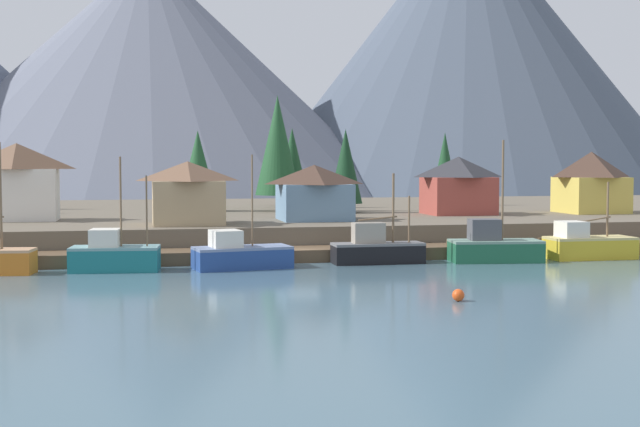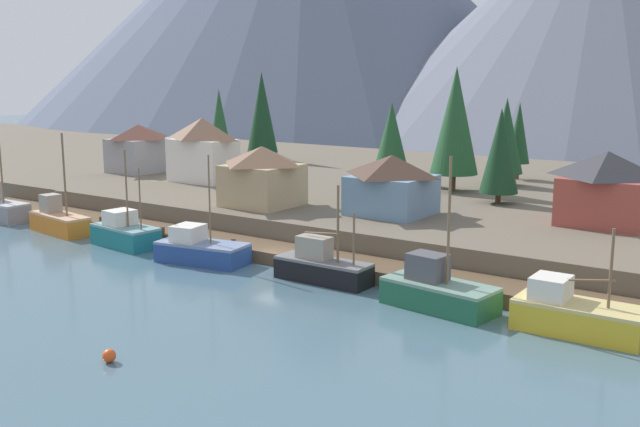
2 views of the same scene
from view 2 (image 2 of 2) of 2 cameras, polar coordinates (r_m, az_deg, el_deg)
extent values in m
cube|color=#476675|center=(73.35, 6.08, -1.14)|extent=(400.00, 400.00, 1.00)
cube|color=brown|center=(58.39, -2.49, -3.17)|extent=(80.00, 4.00, 1.00)
cylinder|color=brown|center=(83.80, -23.25, 0.43)|extent=(0.36, 0.36, 1.60)
cylinder|color=brown|center=(77.19, -20.10, -0.16)|extent=(0.36, 0.36, 1.60)
cylinder|color=brown|center=(70.87, -16.36, -0.87)|extent=(0.36, 0.36, 1.60)
cylinder|color=brown|center=(64.92, -11.92, -1.70)|extent=(0.36, 0.36, 1.60)
cylinder|color=brown|center=(59.45, -6.62, -2.68)|extent=(0.36, 0.36, 1.60)
cylinder|color=brown|center=(54.61, -0.30, -3.82)|extent=(0.36, 0.36, 1.60)
cylinder|color=brown|center=(50.57, 7.15, -5.09)|extent=(0.36, 0.36, 1.60)
cylinder|color=brown|center=(47.56, 15.75, -6.45)|extent=(0.36, 0.36, 1.60)
cube|color=#665B4C|center=(83.58, 10.09, 1.44)|extent=(400.00, 56.00, 2.50)
cone|color=slate|center=(174.34, 20.57, 13.95)|extent=(112.30, 112.30, 52.55)
cylinder|color=brown|center=(79.48, -23.17, 2.85)|extent=(0.17, 0.17, 5.85)
cube|color=#CC6B1E|center=(72.33, -19.26, -0.82)|extent=(7.36, 3.31, 1.58)
cube|color=tan|center=(72.17, -19.30, -0.13)|extent=(7.36, 3.31, 0.20)
cube|color=gray|center=(73.33, -19.90, 0.74)|extent=(1.72, 1.72, 1.67)
cylinder|color=brown|center=(70.37, -18.96, 2.80)|extent=(0.18, 0.18, 7.49)
cylinder|color=brown|center=(71.29, -19.19, 1.61)|extent=(2.00, 0.40, 0.31)
cube|color=#196B70|center=(65.18, -14.63, -1.77)|extent=(6.54, 3.54, 1.60)
cube|color=#679496|center=(65.00, -14.67, -1.00)|extent=(6.54, 3.54, 0.20)
cube|color=silver|center=(65.42, -15.04, -0.29)|extent=(2.27, 2.49, 1.26)
cylinder|color=brown|center=(64.05, -14.58, 1.87)|extent=(0.15, 0.15, 6.47)
cylinder|color=brown|center=(62.66, -13.60, 1.09)|extent=(0.13, 0.13, 5.11)
cube|color=navy|center=(58.43, -8.97, -3.07)|extent=(7.50, 4.12, 1.43)
cube|color=#6C7DA2|center=(58.25, -8.99, -2.29)|extent=(7.50, 4.12, 0.20)
cube|color=silver|center=(58.80, -10.04, -1.47)|extent=(2.45, 2.64, 1.25)
cylinder|color=brown|center=(57.13, -8.45, 1.05)|extent=(0.13, 0.13, 6.80)
cube|color=black|center=(52.56, 0.24, -4.51)|extent=(7.10, 2.29, 1.40)
cube|color=slate|center=(52.36, 0.25, -3.66)|extent=(7.10, 2.29, 0.20)
cube|color=gray|center=(52.57, -0.44, -2.60)|extent=(2.44, 1.33, 1.58)
cylinder|color=brown|center=(51.06, 1.38, -0.81)|extent=(0.18, 0.18, 5.40)
cylinder|color=brown|center=(50.55, 2.60, -1.96)|extent=(0.15, 0.15, 3.63)
cylinder|color=brown|center=(51.91, 0.23, -1.52)|extent=(3.12, 0.13, 0.38)
cube|color=#1E5B3D|center=(47.27, 9.11, -6.33)|extent=(7.43, 3.94, 1.52)
cube|color=gray|center=(47.03, 9.14, -5.33)|extent=(7.43, 3.94, 0.20)
cube|color=#4C4C51|center=(47.27, 8.23, -4.04)|extent=(2.54, 2.03, 1.66)
cylinder|color=brown|center=(45.81, 9.83, -0.57)|extent=(0.17, 0.17, 7.89)
cube|color=gold|center=(44.86, 19.17, -7.71)|extent=(7.08, 3.10, 1.58)
cube|color=tan|center=(44.59, 19.24, -6.62)|extent=(7.08, 3.10, 0.20)
cube|color=silver|center=(44.82, 17.23, -5.42)|extent=(2.03, 2.27, 1.29)
cylinder|color=brown|center=(43.63, 21.36, -3.95)|extent=(0.18, 0.18, 4.47)
cylinder|color=brown|center=(44.09, 19.83, -4.81)|extent=(2.88, 0.15, 0.53)
cube|color=#9E4238|center=(63.50, 20.95, 0.86)|extent=(6.56, 5.60, 3.83)
pyramid|color=#2D2D33|center=(63.10, 21.13, 3.52)|extent=(6.89, 5.88, 2.10)
cube|color=silver|center=(84.14, -8.93, 4.03)|extent=(7.11, 4.49, 4.75)
pyramid|color=brown|center=(83.81, -9.00, 6.44)|extent=(7.47, 4.71, 2.36)
cube|color=#6689A8|center=(64.30, 5.49, 1.42)|extent=(6.34, 6.11, 3.34)
pyramid|color=#422D23|center=(63.93, 5.53, 3.69)|extent=(6.66, 6.41, 1.78)
cube|color=tan|center=(68.33, -4.42, 2.18)|extent=(5.99, 5.96, 3.77)
pyramid|color=brown|center=(67.98, -4.45, 4.45)|extent=(6.29, 6.26, 1.67)
cube|color=gray|center=(94.15, -13.64, 4.36)|extent=(5.55, 6.49, 4.09)
pyramid|color=brown|center=(93.89, -13.71, 6.11)|extent=(5.82, 6.81, 1.69)
cylinder|color=#4C3823|center=(83.52, 5.43, 2.94)|extent=(0.50, 0.50, 1.52)
cone|color=#1E4C28|center=(83.04, 5.48, 5.96)|extent=(3.78, 3.78, 7.31)
cylinder|color=#4C3823|center=(104.97, -4.41, 4.41)|extent=(0.50, 0.50, 1.01)
cone|color=#14381E|center=(104.48, -4.46, 7.72)|extent=(4.29, 4.29, 11.11)
cylinder|color=#4C3823|center=(71.49, 13.45, 1.17)|extent=(0.50, 0.50, 1.00)
cone|color=#14381E|center=(70.91, 13.61, 4.70)|extent=(3.59, 3.59, 7.86)
cylinder|color=#4C3823|center=(83.05, 13.88, 2.56)|extent=(0.50, 0.50, 1.32)
cone|color=#194223|center=(82.53, 14.02, 5.79)|extent=(3.87, 3.87, 8.07)
cylinder|color=#4C3823|center=(98.73, -7.62, 4.07)|extent=(0.50, 0.50, 1.43)
cone|color=#1E4C28|center=(98.29, -7.69, 6.95)|extent=(3.07, 3.07, 8.51)
cylinder|color=#4C3823|center=(88.26, 14.81, 3.15)|extent=(0.50, 0.50, 1.82)
cone|color=#194223|center=(87.81, 14.95, 5.99)|extent=(2.66, 2.66, 6.94)
cylinder|color=#4C3823|center=(77.90, 10.15, 2.36)|extent=(0.50, 0.50, 1.79)
cone|color=#1E4C28|center=(77.25, 10.30, 7.00)|extent=(4.90, 4.90, 10.85)
sphere|color=#E04C19|center=(40.04, -15.82, -10.42)|extent=(0.70, 0.70, 0.70)
camera|label=1|loc=(52.20, -78.97, -5.38)|focal=47.88mm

